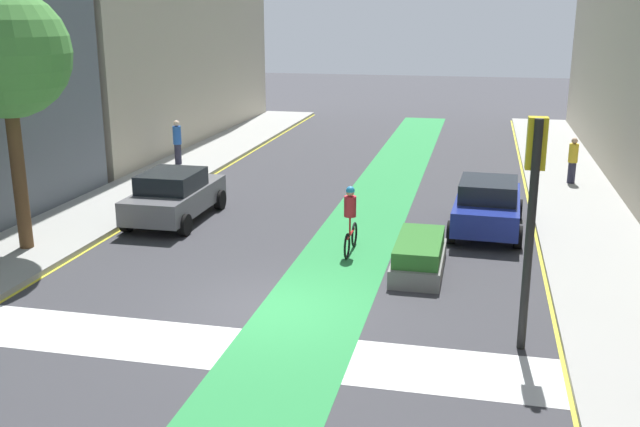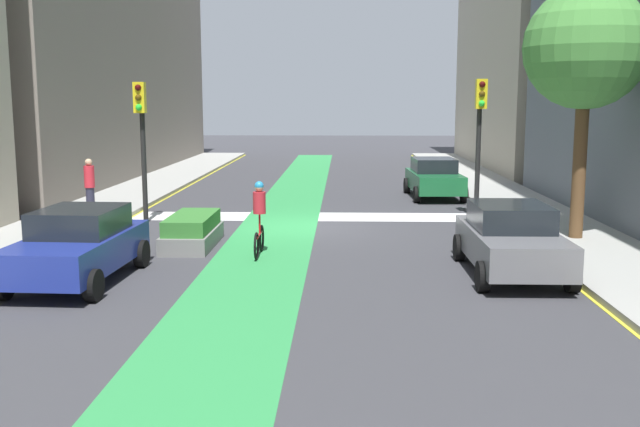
% 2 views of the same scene
% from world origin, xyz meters
% --- Properties ---
extents(ground_plane, '(120.00, 120.00, 0.00)m').
position_xyz_m(ground_plane, '(0.00, 0.00, 0.00)').
color(ground_plane, '#38383D').
extents(bike_lane_paint, '(2.40, 60.00, 0.01)m').
position_xyz_m(bike_lane_paint, '(0.92, 0.00, 0.00)').
color(bike_lane_paint, '#2D8C47').
rests_on(bike_lane_paint, ground_plane).
extents(crosswalk_band, '(12.00, 1.80, 0.01)m').
position_xyz_m(crosswalk_band, '(0.00, -2.00, 0.00)').
color(crosswalk_band, silver).
rests_on(crosswalk_band, ground_plane).
extents(curb_stripe_left, '(0.16, 60.00, 0.01)m').
position_xyz_m(curb_stripe_left, '(-6.00, 0.00, 0.01)').
color(curb_stripe_left, yellow).
rests_on(curb_stripe_left, ground_plane).
extents(sidewalk_right, '(3.00, 60.00, 0.15)m').
position_xyz_m(sidewalk_right, '(7.50, 0.00, 0.07)').
color(sidewalk_right, '#9E9E99').
rests_on(sidewalk_right, ground_plane).
extents(curb_stripe_right, '(0.16, 60.00, 0.01)m').
position_xyz_m(curb_stripe_right, '(6.00, 0.00, 0.01)').
color(curb_stripe_right, yellow).
rests_on(curb_stripe_right, ground_plane).
extents(traffic_signal_near_right, '(0.35, 0.52, 4.42)m').
position_xyz_m(traffic_signal_near_right, '(5.23, -0.63, 3.09)').
color(traffic_signal_near_right, black).
rests_on(traffic_signal_near_right, ground_plane).
extents(car_grey_left_far, '(2.03, 4.21, 1.57)m').
position_xyz_m(car_grey_left_far, '(-4.82, 6.01, 0.80)').
color(car_grey_left_far, slate).
rests_on(car_grey_left_far, ground_plane).
extents(car_blue_right_far, '(2.17, 4.27, 1.57)m').
position_xyz_m(car_blue_right_far, '(4.56, 6.95, 0.80)').
color(car_blue_right_far, navy).
rests_on(car_blue_right_far, ground_plane).
extents(cyclist_in_lane, '(0.32, 1.73, 1.86)m').
position_xyz_m(cyclist_in_lane, '(1.01, 4.08, 0.97)').
color(cyclist_in_lane, black).
rests_on(cyclist_in_lane, ground_plane).
extents(pedestrian_sidewalk_right_a, '(0.34, 0.34, 1.68)m').
position_xyz_m(pedestrian_sidewalk_right_a, '(7.58, 13.32, 1.00)').
color(pedestrian_sidewalk_right_a, '#262638').
rests_on(pedestrian_sidewalk_right_a, sidewalk_right).
extents(pedestrian_sidewalk_left_a, '(0.34, 0.34, 1.81)m').
position_xyz_m(pedestrian_sidewalk_left_a, '(-7.88, 13.34, 1.08)').
color(pedestrian_sidewalk_left_a, '#262638').
rests_on(pedestrian_sidewalk_left_a, sidewalk_left).
extents(street_tree_near, '(3.26, 3.26, 6.71)m').
position_xyz_m(street_tree_near, '(-7.45, 2.26, 5.19)').
color(street_tree_near, brown).
rests_on(street_tree_near, sidewalk_left).
extents(median_planter, '(1.21, 2.87, 0.85)m').
position_xyz_m(median_planter, '(2.92, 3.10, 0.40)').
color(median_planter, slate).
rests_on(median_planter, ground_plane).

